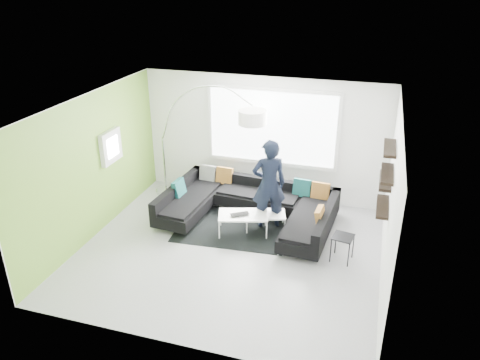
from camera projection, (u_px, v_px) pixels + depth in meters
name	position (u px, v px, depth m)	size (l,w,h in m)	color
ground	(229.00, 251.00, 8.84)	(5.50, 5.50, 0.00)	gray
room_shell	(234.00, 159.00, 8.25)	(5.54, 5.04, 2.82)	white
sectional_sofa	(248.00, 209.00, 9.68)	(3.58, 2.37, 0.74)	black
rug	(233.00, 227.00, 9.63)	(2.25, 1.63, 0.01)	black
coffee_table	(254.00, 221.00, 9.45)	(1.25, 0.73, 0.41)	white
arc_lamp	(163.00, 139.00, 10.60)	(2.53, 0.97, 2.69)	white
side_table	(342.00, 248.00, 8.47)	(0.36, 0.36, 0.50)	black
person	(269.00, 184.00, 9.33)	(0.81, 0.69, 1.88)	black
laptop	(240.00, 216.00, 9.21)	(0.45, 0.41, 0.03)	black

